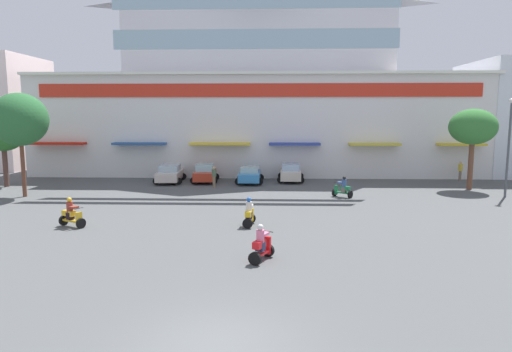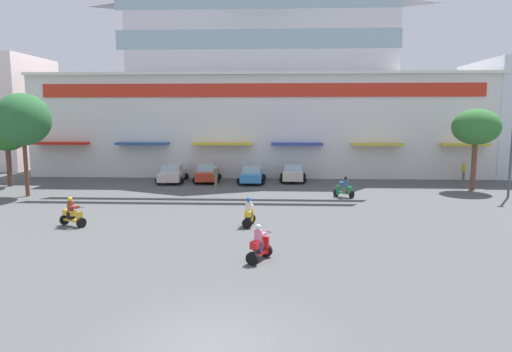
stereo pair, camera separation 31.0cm
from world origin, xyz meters
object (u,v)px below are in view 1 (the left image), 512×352
(scooter_rider_3, at_px, (261,245))
(streetlamp_near, at_px, (509,140))
(scooter_rider_1, at_px, (249,214))
(scooter_rider_2, at_px, (71,215))
(plaza_tree_1, at_px, (473,127))
(parked_car_2, at_px, (250,175))
(parked_car_3, at_px, (291,172))
(pedestrian_0, at_px, (214,176))
(plaza_tree_2, at_px, (3,132))
(plaza_tree_0, at_px, (20,120))
(parked_car_0, at_px, (170,173))
(scooter_rider_0, at_px, (343,189))
(parked_car_1, at_px, (205,173))
(pedestrian_1, at_px, (460,170))

(scooter_rider_3, height_order, streetlamp_near, streetlamp_near)
(scooter_rider_1, xyz_separation_m, scooter_rider_2, (-9.16, -0.49, -0.01))
(plaza_tree_1, bearing_deg, scooter_rider_2, -153.48)
(parked_car_2, distance_m, scooter_rider_1, 14.96)
(parked_car_3, height_order, streetlamp_near, streetlamp_near)
(parked_car_2, distance_m, pedestrian_0, 3.82)
(plaza_tree_2, xyz_separation_m, parked_car_3, (23.02, 3.78, -3.66))
(plaza_tree_0, bearing_deg, streetlamp_near, 1.84)
(scooter_rider_2, bearing_deg, scooter_rider_3, -27.41)
(plaza_tree_0, relative_size, parked_car_0, 1.58)
(streetlamp_near, bearing_deg, parked_car_0, 166.46)
(parked_car_3, height_order, pedestrian_0, pedestrian_0)
(pedestrian_0, bearing_deg, plaza_tree_1, 0.25)
(scooter_rider_0, distance_m, scooter_rider_2, 17.75)
(parked_car_0, distance_m, parked_car_1, 2.98)
(streetlamp_near, bearing_deg, plaza_tree_1, 107.88)
(streetlamp_near, bearing_deg, parked_car_1, 164.19)
(parked_car_0, xyz_separation_m, parked_car_3, (10.36, 0.97, 0.01))
(plaza_tree_2, distance_m, scooter_rider_2, 17.30)
(plaza_tree_0, bearing_deg, scooter_rider_3, -38.44)
(parked_car_0, xyz_separation_m, scooter_rider_0, (13.71, -6.56, -0.15))
(plaza_tree_1, xyz_separation_m, parked_car_2, (-17.25, 2.61, -4.08))
(plaza_tree_0, bearing_deg, pedestrian_1, 14.68)
(parked_car_0, xyz_separation_m, parked_car_2, (6.84, -0.13, -0.05))
(scooter_rider_3, bearing_deg, scooter_rider_1, 97.84)
(plaza_tree_1, bearing_deg, parked_car_3, 164.87)
(parked_car_1, bearing_deg, plaza_tree_2, -169.02)
(plaza_tree_2, distance_m, scooter_rider_1, 23.95)
(parked_car_2, bearing_deg, scooter_rider_2, -118.67)
(parked_car_3, xyz_separation_m, scooter_rider_2, (-11.96, -16.53, -0.14))
(scooter_rider_3, relative_size, pedestrian_0, 0.89)
(plaza_tree_1, distance_m, parked_car_0, 24.58)
(parked_car_1, bearing_deg, scooter_rider_1, -73.29)
(scooter_rider_3, distance_m, pedestrian_1, 28.08)
(scooter_rider_0, bearing_deg, plaza_tree_1, 20.21)
(scooter_rider_1, height_order, pedestrian_0, pedestrian_0)
(plaza_tree_2, height_order, scooter_rider_1, plaza_tree_2)
(scooter_rider_2, relative_size, pedestrian_1, 0.91)
(scooter_rider_1, xyz_separation_m, scooter_rider_3, (0.78, -5.65, 0.01))
(scooter_rider_0, xyz_separation_m, scooter_rider_2, (-15.31, -9.00, 0.02))
(pedestrian_1, bearing_deg, scooter_rider_1, -136.34)
(parked_car_2, xyz_separation_m, pedestrian_0, (-2.69, -2.70, 0.26))
(parked_car_2, height_order, scooter_rider_3, scooter_rider_3)
(plaza_tree_0, height_order, parked_car_2, plaza_tree_0)
(parked_car_1, relative_size, parked_car_3, 0.96)
(scooter_rider_0, relative_size, scooter_rider_1, 0.98)
(parked_car_1, distance_m, parked_car_2, 3.88)
(plaza_tree_1, distance_m, scooter_rider_1, 21.03)
(plaza_tree_0, bearing_deg, parked_car_0, 39.25)
(scooter_rider_3, height_order, pedestrian_1, pedestrian_1)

